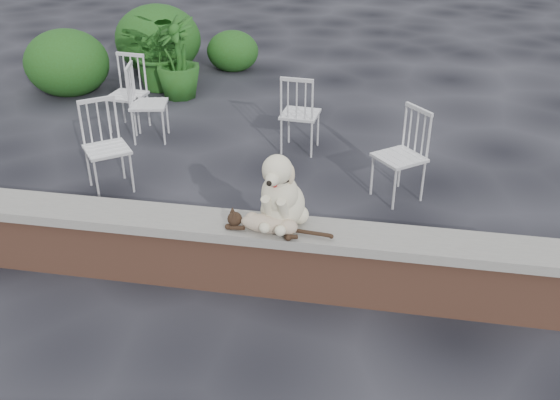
% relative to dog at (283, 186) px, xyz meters
% --- Properties ---
extents(ground, '(60.00, 60.00, 0.00)m').
position_rel_dog_xyz_m(ground, '(-0.82, -0.06, -0.90)').
color(ground, black).
rests_on(ground, ground).
extents(brick_wall, '(6.00, 0.30, 0.50)m').
position_rel_dog_xyz_m(brick_wall, '(-0.82, -0.06, -0.65)').
color(brick_wall, brown).
rests_on(brick_wall, ground).
extents(capstone, '(6.20, 0.40, 0.08)m').
position_rel_dog_xyz_m(capstone, '(-0.82, -0.06, -0.36)').
color(capstone, slate).
rests_on(capstone, brick_wall).
extents(dog, '(0.50, 0.61, 0.64)m').
position_rel_dog_xyz_m(dog, '(0.00, 0.00, 0.00)').
color(dog, beige).
rests_on(dog, capstone).
extents(cat, '(0.99, 0.38, 0.16)m').
position_rel_dog_xyz_m(cat, '(-0.08, -0.15, -0.24)').
color(cat, tan).
rests_on(cat, capstone).
extents(chair_d, '(0.79, 0.79, 0.94)m').
position_rel_dog_xyz_m(chair_d, '(0.88, 1.67, -0.43)').
color(chair_d, white).
rests_on(chair_d, ground).
extents(chair_b, '(0.62, 0.62, 0.94)m').
position_rel_dog_xyz_m(chair_b, '(-2.51, 2.93, -0.43)').
color(chair_b, white).
rests_on(chair_b, ground).
extents(chair_e, '(0.67, 0.67, 0.94)m').
position_rel_dog_xyz_m(chair_e, '(-2.12, 2.68, -0.43)').
color(chair_e, white).
rests_on(chair_e, ground).
extents(chair_a, '(0.79, 0.79, 0.94)m').
position_rel_dog_xyz_m(chair_a, '(-2.06, 1.33, -0.43)').
color(chair_a, white).
rests_on(chair_a, ground).
extents(chair_c, '(0.60, 0.60, 0.94)m').
position_rel_dog_xyz_m(chair_c, '(-0.27, 2.68, -0.43)').
color(chair_c, white).
rests_on(chair_c, ground).
extents(potted_plant_a, '(1.25, 1.15, 1.17)m').
position_rel_dog_xyz_m(potted_plant_a, '(-2.63, 4.55, -0.32)').
color(potted_plant_a, '#204914').
rests_on(potted_plant_a, ground).
extents(potted_plant_b, '(0.91, 0.91, 1.15)m').
position_rel_dog_xyz_m(potted_plant_b, '(-2.28, 4.24, -0.32)').
color(potted_plant_b, '#204914').
rests_on(potted_plant_b, ground).
extents(shrubbery, '(3.14, 2.55, 1.10)m').
position_rel_dog_xyz_m(shrubbery, '(-3.23, 5.05, -0.45)').
color(shrubbery, '#204914').
rests_on(shrubbery, ground).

